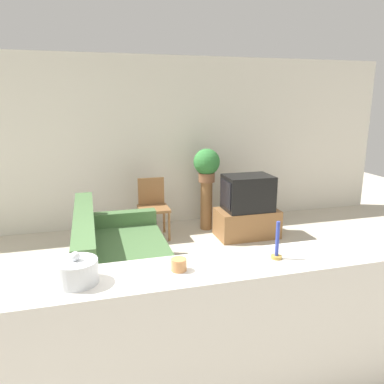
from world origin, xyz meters
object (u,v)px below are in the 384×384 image
(couch, at_px, (120,265))
(decorative_bowl, at_px, (77,271))
(potted_plant, at_px, (207,164))
(wooden_chair, at_px, (153,204))
(television, at_px, (247,193))

(couch, distance_m, decorative_bowl, 1.99)
(potted_plant, bearing_deg, wooden_chair, -173.12)
(potted_plant, height_order, decorative_bowl, potted_plant)
(television, bearing_deg, couch, -149.33)
(television, xyz_separation_m, potted_plant, (-0.48, 0.50, 0.38))
(couch, distance_m, television, 2.34)
(wooden_chair, bearing_deg, couch, -111.91)
(couch, bearing_deg, television, 30.67)
(television, relative_size, decorative_bowl, 2.98)
(couch, relative_size, television, 2.73)
(television, bearing_deg, decorative_bowl, -128.30)
(television, height_order, wooden_chair, television)
(television, distance_m, wooden_chair, 1.42)
(television, relative_size, wooden_chair, 0.80)
(couch, distance_m, wooden_chair, 1.70)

